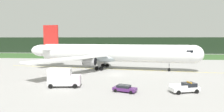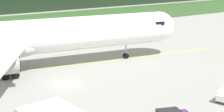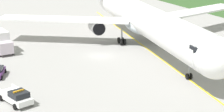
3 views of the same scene
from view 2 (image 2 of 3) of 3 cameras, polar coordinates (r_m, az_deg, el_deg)
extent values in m
plane|color=#9A9896|center=(52.72, -7.15, -4.25)|extent=(320.00, 320.00, 0.00)
cube|color=yellow|center=(60.57, -12.79, -2.12)|extent=(73.64, 11.38, 0.01)
cylinder|color=white|center=(59.39, -13.05, 2.75)|extent=(46.81, 12.29, 5.42)
ellipsoid|color=white|center=(68.98, 7.05, 4.48)|extent=(6.71, 6.25, 5.42)
ellipsoid|color=#B1BEC5|center=(59.22, -15.16, 1.12)|extent=(11.30, 7.21, 2.98)
cube|color=black|center=(68.15, 6.16, 5.20)|extent=(2.55, 5.36, 0.70)
cylinder|color=#A1A1A1|center=(51.17, -16.10, -1.37)|extent=(3.95, 3.06, 2.55)
cylinder|color=black|center=(51.50, -14.07, -1.15)|extent=(0.47, 2.34, 2.35)
cylinder|color=gray|center=(66.28, 2.12, 1.09)|extent=(0.20, 0.20, 2.53)
cylinder|color=black|center=(66.78, 2.01, 0.08)|extent=(0.92, 0.35, 0.90)
cylinder|color=black|center=(66.34, 2.22, -0.02)|extent=(0.92, 0.35, 0.90)
cylinder|color=gray|center=(62.85, -16.59, -0.03)|extent=(0.28, 0.28, 2.53)
cylinder|color=black|center=(62.92, -15.83, -1.15)|extent=(1.23, 0.48, 1.20)
cylinder|color=black|center=(63.59, -15.95, -1.00)|extent=(1.23, 0.48, 1.20)
cylinder|color=gray|center=(56.10, -15.33, -1.56)|extent=(0.28, 0.28, 2.53)
cylinder|color=black|center=(56.89, -14.63, -2.63)|extent=(1.23, 0.48, 1.20)
cylinder|color=black|center=(56.23, -14.48, -2.81)|extent=(1.23, 0.48, 1.20)
cylinder|color=black|center=(56.65, -16.01, -2.78)|extent=(1.23, 0.48, 1.20)
cylinder|color=black|center=(55.99, -15.88, -2.97)|extent=(1.23, 0.48, 1.20)
cube|color=white|center=(47.45, 16.20, -5.09)|extent=(2.45, 0.87, 0.45)
cylinder|color=black|center=(47.30, 15.81, -6.31)|extent=(0.80, 0.46, 0.76)
cube|color=black|center=(40.24, 8.63, -8.44)|extent=(2.80, 2.33, 0.45)
camera|label=1|loc=(29.19, 72.19, -8.51)|focal=32.19mm
camera|label=3|loc=(84.52, 42.90, 12.46)|focal=62.37mm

